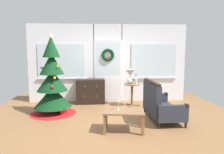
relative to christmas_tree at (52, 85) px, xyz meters
The scene contains 11 objects.
ground_plane 1.86m from the christmas_tree, 25.42° to the right, with size 6.76×6.76×0.00m, color brown.
back_wall_with_door 2.10m from the christmas_tree, 41.51° to the left, with size 5.20×0.19×2.55m.
christmas_tree is the anchor object (origin of this frame).
dresser_cabinet 1.48m from the christmas_tree, 47.88° to the left, with size 0.91×0.47×0.78m.
settee_sofa 2.81m from the christmas_tree, 13.67° to the right, with size 0.76×1.38×0.96m.
side_table 2.34m from the christmas_tree, 15.73° to the left, with size 0.50×0.48×0.69m.
table_lamp 2.28m from the christmas_tree, 17.11° to the left, with size 0.28×0.28×0.44m.
flower_vase 2.40m from the christmas_tree, 13.71° to the left, with size 0.11×0.10×0.35m.
coffee_table 2.25m from the christmas_tree, 37.62° to the right, with size 0.89×0.60×0.44m.
wine_glass 2.10m from the christmas_tree, 37.73° to the right, with size 0.08×0.08×0.20m.
gift_box 0.77m from the christmas_tree, 25.38° to the right, with size 0.21×0.19×0.21m, color red.
Camera 1 is at (-0.26, -4.79, 1.65)m, focal length 33.20 mm.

